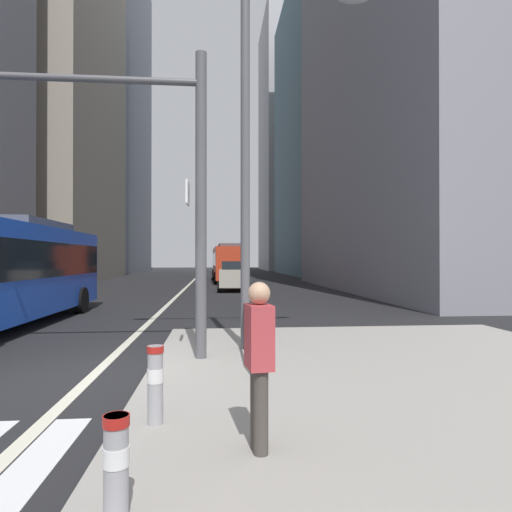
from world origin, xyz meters
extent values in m
plane|color=black|center=(0.00, 20.00, 0.00)|extent=(160.00, 160.00, 0.00)
cube|color=gray|center=(5.50, -1.00, 0.07)|extent=(9.00, 10.00, 0.15)
cube|color=silver|center=(0.35, -4.00, 0.01)|extent=(0.45, 3.20, 0.01)
cube|color=silver|center=(1.25, -4.00, 0.01)|extent=(0.45, 3.20, 0.01)
cube|color=silver|center=(2.15, -4.00, 0.01)|extent=(0.45, 3.20, 0.01)
cube|color=beige|center=(0.00, 30.00, 0.01)|extent=(0.20, 80.00, 0.01)
cube|color=gray|center=(-16.00, 37.63, 19.83)|extent=(13.83, 20.28, 39.65)
cube|color=slate|center=(-16.00, 62.83, 24.98)|extent=(12.34, 24.12, 49.97)
cube|color=slate|center=(17.00, 49.00, 18.80)|extent=(11.12, 24.11, 37.59)
cube|color=#9E9EA3|center=(17.00, 75.63, 24.14)|extent=(11.69, 18.68, 48.28)
cube|color=blue|center=(-4.21, 5.57, 1.73)|extent=(2.59, 11.17, 2.75)
cube|color=black|center=(-4.21, 5.57, 2.07)|extent=(2.63, 10.95, 1.10)
cube|color=#4C4C51|center=(-4.20, 7.25, 3.25)|extent=(1.78, 4.03, 0.30)
cylinder|color=black|center=(-2.98, 9.13, 0.50)|extent=(0.31, 1.00, 1.00)
cylinder|color=black|center=(-5.38, 9.15, 0.50)|extent=(0.31, 1.00, 1.00)
cube|color=red|center=(3.25, 32.14, 1.73)|extent=(2.82, 11.68, 2.75)
cube|color=black|center=(3.25, 32.14, 2.07)|extent=(2.86, 11.45, 1.10)
cube|color=#4C4C51|center=(3.30, 30.40, 3.25)|extent=(1.87, 4.23, 0.30)
cylinder|color=black|center=(1.95, 35.83, 0.50)|extent=(0.33, 1.01, 1.00)
cylinder|color=black|center=(4.35, 35.89, 0.50)|extent=(0.33, 1.01, 1.00)
cylinder|color=black|center=(2.15, 28.39, 0.50)|extent=(0.33, 1.01, 1.00)
cylinder|color=black|center=(4.55, 28.46, 0.50)|extent=(0.33, 1.01, 1.00)
cube|color=gold|center=(-6.76, 20.14, 0.87)|extent=(1.98, 4.63, 1.10)
cube|color=black|center=(-6.76, 20.29, 1.68)|extent=(1.60, 2.53, 0.52)
cylinder|color=black|center=(-5.78, 18.63, 0.32)|extent=(0.25, 0.65, 0.64)
cylinder|color=black|center=(-7.60, 18.55, 0.32)|extent=(0.25, 0.65, 0.64)
cylinder|color=black|center=(-5.92, 21.73, 0.32)|extent=(0.25, 0.65, 0.64)
cylinder|color=black|center=(-7.73, 21.65, 0.32)|extent=(0.25, 0.65, 0.64)
cube|color=#B2A899|center=(3.33, 20.37, 0.87)|extent=(1.94, 4.16, 1.10)
cube|color=black|center=(3.32, 20.22, 1.68)|extent=(1.58, 2.27, 0.52)
cylinder|color=black|center=(2.48, 21.80, 0.32)|extent=(0.25, 0.65, 0.64)
cylinder|color=black|center=(4.29, 21.73, 0.32)|extent=(0.25, 0.65, 0.64)
cylinder|color=black|center=(2.36, 19.02, 0.32)|extent=(0.25, 0.65, 0.64)
cylinder|color=black|center=(4.18, 18.95, 0.32)|extent=(0.25, 0.65, 0.64)
cylinder|color=#515156|center=(1.89, 0.36, 3.15)|extent=(0.22, 0.22, 6.00)
cylinder|color=#515156|center=(-1.33, 0.36, 5.55)|extent=(6.45, 0.14, 0.14)
cube|color=white|center=(1.64, 0.18, 3.35)|extent=(0.04, 0.60, 0.44)
cylinder|color=#56565B|center=(2.81, 1.21, 4.15)|extent=(0.20, 0.20, 8.00)
cylinder|color=#99999E|center=(1.46, -5.00, 0.55)|extent=(0.18, 0.18, 0.79)
cylinder|color=white|center=(1.46, -5.00, 0.64)|extent=(0.19, 0.19, 0.14)
cylinder|color=#B21E19|center=(1.46, -5.00, 0.90)|extent=(0.20, 0.20, 0.08)
cylinder|color=#99999E|center=(1.47, -3.06, 0.61)|extent=(0.18, 0.18, 0.92)
cylinder|color=white|center=(1.47, -3.06, 0.72)|extent=(0.19, 0.19, 0.16)
cylinder|color=#B21E19|center=(1.47, -3.06, 1.03)|extent=(0.20, 0.20, 0.08)
cylinder|color=black|center=(2.80, -1.14, 0.62)|extent=(0.06, 0.06, 0.95)
cylinder|color=black|center=(2.80, -0.06, 0.62)|extent=(0.06, 0.06, 0.95)
cylinder|color=black|center=(2.80, 1.02, 0.62)|extent=(0.06, 0.06, 0.95)
cylinder|color=black|center=(2.80, 2.10, 0.62)|extent=(0.06, 0.06, 0.95)
cylinder|color=black|center=(2.80, 0.48, 1.10)|extent=(0.06, 3.23, 0.06)
cylinder|color=#423D38|center=(2.61, -3.81, 0.57)|extent=(0.15, 0.15, 0.83)
cylinder|color=#423D38|center=(2.63, -3.97, 0.57)|extent=(0.15, 0.15, 0.83)
cube|color=#B73D42|center=(2.62, -3.89, 1.30)|extent=(0.28, 0.41, 0.64)
sphere|color=tan|center=(2.62, -3.89, 1.74)|extent=(0.23, 0.23, 0.23)
camera|label=1|loc=(2.19, -8.31, 2.09)|focal=30.89mm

